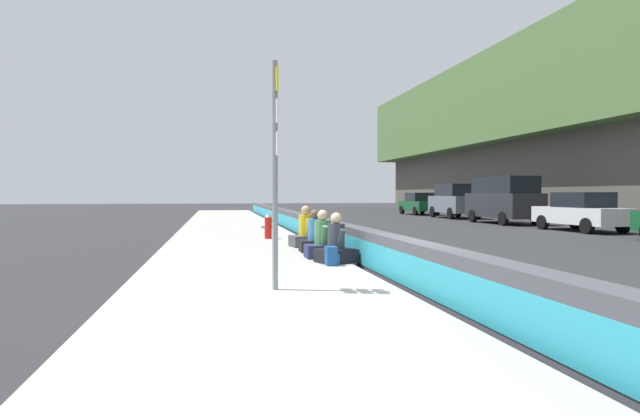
# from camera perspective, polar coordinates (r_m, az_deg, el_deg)

# --- Properties ---
(ground_plane) EXTENTS (160.00, 160.00, 0.00)m
(ground_plane) POSITION_cam_1_polar(r_m,az_deg,el_deg) (9.63, 9.53, -8.40)
(ground_plane) COLOR #2B2B2D
(ground_plane) RESTS_ON ground
(sidewalk_strip) EXTENTS (80.00, 4.40, 0.14)m
(sidewalk_strip) POSITION_cam_1_polar(r_m,az_deg,el_deg) (9.05, -6.58, -8.58)
(sidewalk_strip) COLOR #A8A59E
(sidewalk_strip) RESTS_ON ground_plane
(jersey_barrier) EXTENTS (76.00, 0.45, 0.85)m
(jersey_barrier) POSITION_cam_1_polar(r_m,az_deg,el_deg) (9.56, 9.52, -5.90)
(jersey_barrier) COLOR #47474C
(jersey_barrier) RESTS_ON ground_plane
(route_sign_post) EXTENTS (0.44, 0.09, 3.60)m
(route_sign_post) POSITION_cam_1_polar(r_m,az_deg,el_deg) (8.51, -4.75, 5.40)
(route_sign_post) COLOR gray
(route_sign_post) RESTS_ON sidewalk_strip
(fire_hydrant) EXTENTS (0.26, 0.46, 0.88)m
(fire_hydrant) POSITION_cam_1_polar(r_m,az_deg,el_deg) (18.09, -5.52, -1.84)
(fire_hydrant) COLOR red
(fire_hydrant) RESTS_ON sidewalk_strip
(seated_person_foreground) EXTENTS (0.86, 0.95, 1.10)m
(seated_person_foreground) POSITION_cam_1_polar(r_m,az_deg,el_deg) (11.85, 1.72, -4.14)
(seated_person_foreground) COLOR black
(seated_person_foreground) RESTS_ON sidewalk_strip
(seated_person_middle) EXTENTS (0.72, 0.81, 1.13)m
(seated_person_middle) POSITION_cam_1_polar(r_m,az_deg,el_deg) (12.74, 0.29, -3.69)
(seated_person_middle) COLOR #23284C
(seated_person_middle) RESTS_ON sidewalk_strip
(seated_person_rear) EXTENTS (0.71, 0.81, 1.11)m
(seated_person_rear) POSITION_cam_1_polar(r_m,az_deg,el_deg) (14.03, -0.52, -3.24)
(seated_person_rear) COLOR black
(seated_person_rear) RESTS_ON sidewalk_strip
(seated_person_far) EXTENTS (0.83, 0.93, 1.17)m
(seated_person_far) POSITION_cam_1_polar(r_m,az_deg,el_deg) (15.38, -1.52, -2.74)
(seated_person_far) COLOR #424247
(seated_person_far) RESTS_ON sidewalk_strip
(backpack) EXTENTS (0.32, 0.28, 0.40)m
(backpack) POSITION_cam_1_polar(r_m,az_deg,el_deg) (11.40, 1.22, -5.13)
(backpack) COLOR navy
(backpack) RESTS_ON sidewalk_strip
(parked_car_third) EXTENTS (4.56, 2.07, 1.71)m
(parked_car_third) POSITION_cam_1_polar(r_m,az_deg,el_deg) (26.08, 25.97, -0.34)
(parked_car_third) COLOR silver
(parked_car_third) RESTS_ON ground_plane
(parked_car_fourth) EXTENTS (5.12, 2.15, 2.56)m
(parked_car_fourth) POSITION_cam_1_polar(r_m,az_deg,el_deg) (31.00, 18.87, 0.92)
(parked_car_fourth) COLOR #28282D
(parked_car_fourth) RESTS_ON ground_plane
(parked_car_midline) EXTENTS (4.85, 2.17, 2.28)m
(parked_car_midline) POSITION_cam_1_polar(r_m,az_deg,el_deg) (36.98, 14.10, 0.78)
(parked_car_midline) COLOR slate
(parked_car_midline) RESTS_ON ground_plane
(parked_car_far) EXTENTS (4.52, 1.99, 1.71)m
(parked_car_far) POSITION_cam_1_polar(r_m,az_deg,el_deg) (42.44, 10.47, 0.47)
(parked_car_far) COLOR #145128
(parked_car_far) RESTS_ON ground_plane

